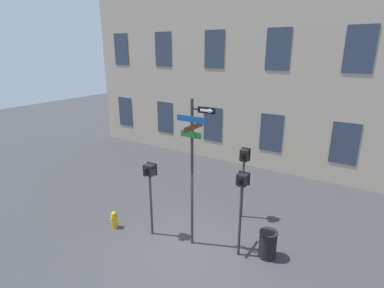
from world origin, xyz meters
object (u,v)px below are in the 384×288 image
(fire_hydrant, at_px, (114,220))
(trash_bin, at_px, (268,244))
(pedestrian_signal_left, at_px, (150,180))
(pedestrian_signal_right, at_px, (241,193))
(street_sign_pole, at_px, (193,162))
(pedestrian_signal_across, at_px, (244,165))

(fire_hydrant, bearing_deg, trash_bin, 14.99)
(pedestrian_signal_left, bearing_deg, pedestrian_signal_right, 11.07)
(pedestrian_signal_left, xyz_separation_m, trash_bin, (3.80, 0.98, -1.62))
(street_sign_pole, relative_size, trash_bin, 5.47)
(pedestrian_signal_across, bearing_deg, street_sign_pole, -105.44)
(pedestrian_signal_right, relative_size, pedestrian_signal_across, 1.00)
(street_sign_pole, bearing_deg, pedestrian_signal_right, 10.63)
(pedestrian_signal_right, distance_m, fire_hydrant, 4.87)
(pedestrian_signal_left, distance_m, trash_bin, 4.24)
(street_sign_pole, distance_m, pedestrian_signal_across, 2.61)
(trash_bin, bearing_deg, pedestrian_signal_across, 133.06)
(street_sign_pole, bearing_deg, pedestrian_signal_left, -168.49)
(pedestrian_signal_left, xyz_separation_m, pedestrian_signal_right, (3.00, 0.59, 0.07))
(street_sign_pole, xyz_separation_m, trash_bin, (2.29, 0.67, -2.47))
(pedestrian_signal_right, bearing_deg, street_sign_pole, -169.37)
(street_sign_pole, relative_size, pedestrian_signal_left, 1.85)
(street_sign_pole, height_order, pedestrian_signal_across, street_sign_pole)
(street_sign_pole, xyz_separation_m, pedestrian_signal_across, (0.67, 2.41, -0.76))
(pedestrian_signal_across, relative_size, fire_hydrant, 4.33)
(fire_hydrant, bearing_deg, pedestrian_signal_across, 41.26)
(street_sign_pole, height_order, pedestrian_signal_right, street_sign_pole)
(pedestrian_signal_left, distance_m, pedestrian_signal_right, 3.06)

